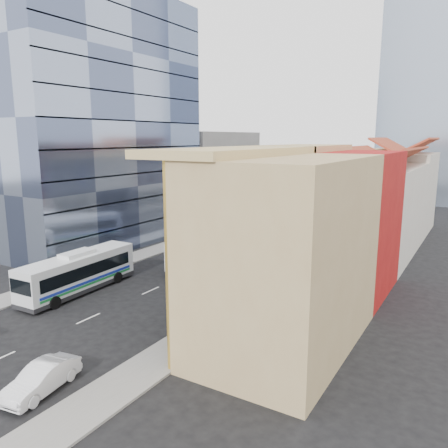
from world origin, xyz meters
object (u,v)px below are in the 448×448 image
Objects in this scene: shophouse_tan at (288,253)px; bus_left_far at (192,246)px; sedan_right at (42,379)px; bus_left_near at (78,272)px; bus_right at (213,266)px; office_tower at (98,122)px.

bus_left_far is (-16.00, 12.17, -4.20)m from shophouse_tan.
bus_left_near is at bearing 122.95° from sedan_right.
shophouse_tan is at bearing -57.70° from bus_left_far.
shophouse_tan reaches higher than bus_left_far.
bus_right reaches higher than sedan_right.
sedan_right is (1.02, -18.43, -1.25)m from bus_right.
bus_left_near is at bearing -50.39° from office_tower.
bus_right is (9.35, 6.97, 0.18)m from bus_left_near.
office_tower is 36.96m from sedan_right.
sedan_right is (-8.74, -11.83, -5.26)m from shophouse_tan.
bus_right is (6.25, -5.57, 0.20)m from bus_left_far.
shophouse_tan is 1.25× the size of bus_left_far.
bus_left_near is 1.01× the size of bus_left_far.
office_tower is 2.65× the size of bus_left_near.
bus_right reaches higher than bus_left_far.
bus_left_far is at bearing 142.74° from shophouse_tan.
office_tower is at bearing 121.57° from sedan_right.
bus_left_near reaches higher than sedan_right.
bus_left_near is (11.90, -14.38, -13.18)m from office_tower.
office_tower is 20.07m from bus_left_far.
shophouse_tan reaches higher than bus_left_near.
office_tower is 22.85m from bus_left_near.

